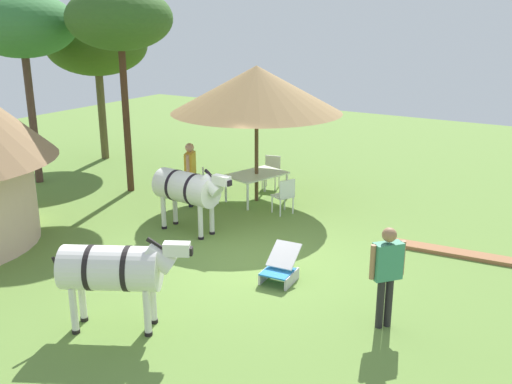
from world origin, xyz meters
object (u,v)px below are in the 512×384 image
Objects in this scene: patio_chair_east_end at (272,170)px; zebra_by_umbrella at (188,189)px; striped_lounge_chair at (280,268)px; zebra_nearest_camera at (114,269)px; patio_dining_table at (257,176)px; patio_chair_west_end at (207,183)px; acacia_tree_far_lawn at (120,19)px; guest_beside_umbrella at (190,169)px; standing_watcher at (387,268)px; patio_chair_near_lawn at (285,194)px; acacia_tree_left_background at (22,26)px; acacia_tree_right_background at (97,46)px; shade_umbrella at (257,89)px.

zebra_by_umbrella reaches higher than patio_chair_east_end.
striped_lounge_chair is 3.21m from zebra_nearest_camera.
patio_chair_west_end is at bearing 127.39° from patio_dining_table.
acacia_tree_far_lawn is (-2.33, 3.21, 4.08)m from patio_chair_east_end.
guest_beside_umbrella is at bearing -94.81° from acacia_tree_far_lawn.
standing_watcher is at bearing 21.65° from patio_chair_west_end.
patio_chair_east_end is (1.26, 0.27, -0.15)m from patio_dining_table.
zebra_nearest_camera is (-6.10, -0.37, 0.49)m from patio_chair_near_lawn.
patio_dining_table is 6.85m from zebra_nearest_camera.
guest_beside_umbrella is at bearing 103.47° from standing_watcher.
patio_chair_near_lawn is 5.52m from standing_watcher.
acacia_tree_left_background is 3.00m from acacia_tree_far_lawn.
guest_beside_umbrella reaches higher than zebra_by_umbrella.
zebra_nearest_camera is at bearing -13.96° from patio_chair_west_end.
zebra_nearest_camera reaches higher than patio_dining_table.
zebra_nearest_camera is (-5.41, -2.72, 0.02)m from guest_beside_umbrella.
patio_chair_east_end is 0.46× the size of zebra_nearest_camera.
acacia_tree_left_background reaches higher than zebra_by_umbrella.
standing_watcher reaches higher than zebra_by_umbrella.
patio_chair_west_end is at bearing 99.41° from standing_watcher.
striped_lounge_chair is at bearing 109.61° from patio_chair_east_end.
zebra_by_umbrella is at bearing -168.55° from guest_beside_umbrella.
zebra_by_umbrella is 5.19m from acacia_tree_far_lawn.
striped_lounge_chair is at bearing 115.54° from standing_watcher.
zebra_by_umbrella reaches higher than patio_chair_near_lawn.
patio_chair_west_end is at bearing -83.39° from acacia_tree_far_lawn.
patio_chair_east_end reaches higher than striped_lounge_chair.
acacia_tree_right_background reaches higher than patio_chair_near_lawn.
striped_lounge_chair is 0.18× the size of acacia_tree_right_background.
acacia_tree_left_background is at bearing -171.43° from acacia_tree_right_background.
standing_watcher reaches higher than patio_dining_table.
acacia_tree_far_lawn reaches higher than acacia_tree_right_background.
acacia_tree_far_lawn is (-0.28, 2.45, 4.08)m from patio_chair_west_end.
shade_umbrella is at bearing -72.95° from acacia_tree_far_lawn.
patio_chair_near_lawn is 2.50m from guest_beside_umbrella.
patio_chair_near_lawn is at bearing -67.08° from striped_lounge_chair.
acacia_tree_left_background is (-1.27, 7.53, 3.90)m from patio_chair_near_lawn.
acacia_tree_left_background is at bearing -16.99° from striped_lounge_chair.
patio_dining_table is 1.30m from patio_chair_near_lawn.
shade_umbrella is at bearing -68.41° from guest_beside_umbrella.
patio_chair_east_end is (1.26, 0.27, -2.41)m from shade_umbrella.
zebra_by_umbrella is at bearing 177.85° from patio_dining_table.
patio_chair_east_end is at bearing 11.92° from patio_dining_table.
patio_chair_near_lawn is at bearing 155.22° from zebra_nearest_camera.
acacia_tree_right_background is (0.01, 6.58, 3.22)m from patio_chair_east_end.
zebra_nearest_camera is (-7.93, -1.79, 0.49)m from patio_chair_east_end.
patio_chair_east_end is at bearing 64.06° from patio_chair_near_lawn.
patio_chair_near_lawn is 2.57m from zebra_by_umbrella.
acacia_tree_right_background reaches higher than striped_lounge_chair.
patio_dining_table is at bearing -57.97° from striped_lounge_chair.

